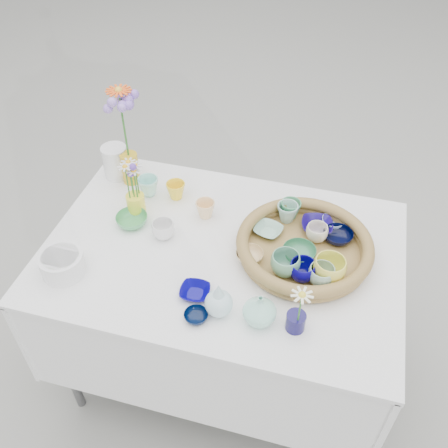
% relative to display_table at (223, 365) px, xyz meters
% --- Properties ---
extents(ground, '(80.00, 80.00, 0.00)m').
position_rel_display_table_xyz_m(ground, '(0.00, 0.00, 0.00)').
color(ground, '#A1A19A').
extents(display_table, '(1.26, 0.86, 0.77)m').
position_rel_display_table_xyz_m(display_table, '(0.00, 0.00, 0.00)').
color(display_table, white).
rests_on(display_table, ground).
extents(wicker_tray, '(0.47, 0.47, 0.08)m').
position_rel_display_table_xyz_m(wicker_tray, '(0.28, 0.05, 0.80)').
color(wicker_tray, brown).
rests_on(wicker_tray, display_table).
extents(tray_ceramic_0, '(0.13, 0.13, 0.03)m').
position_rel_display_table_xyz_m(tray_ceramic_0, '(0.31, 0.18, 0.80)').
color(tray_ceramic_0, '#140858').
rests_on(tray_ceramic_0, wicker_tray).
extents(tray_ceramic_1, '(0.12, 0.12, 0.03)m').
position_rel_display_table_xyz_m(tray_ceramic_1, '(0.39, 0.14, 0.80)').
color(tray_ceramic_1, black).
rests_on(tray_ceramic_1, wicker_tray).
extents(tray_ceramic_2, '(0.14, 0.14, 0.09)m').
position_rel_display_table_xyz_m(tray_ceramic_2, '(0.37, -0.05, 0.83)').
color(tray_ceramic_2, '#F8EC54').
rests_on(tray_ceramic_2, wicker_tray).
extents(tray_ceramic_3, '(0.15, 0.15, 0.04)m').
position_rel_display_table_xyz_m(tray_ceramic_3, '(0.27, 0.02, 0.80)').
color(tray_ceramic_3, '#33764D').
rests_on(tray_ceramic_3, wicker_tray).
extents(tray_ceramic_4, '(0.12, 0.12, 0.08)m').
position_rel_display_table_xyz_m(tray_ceramic_4, '(0.23, -0.06, 0.82)').
color(tray_ceramic_4, '#69AD85').
rests_on(tray_ceramic_4, wicker_tray).
extents(tray_ceramic_5, '(0.12, 0.12, 0.02)m').
position_rel_display_table_xyz_m(tray_ceramic_5, '(0.14, 0.11, 0.79)').
color(tray_ceramic_5, '#91C1AA').
rests_on(tray_ceramic_5, wicker_tray).
extents(tray_ceramic_6, '(0.08, 0.08, 0.07)m').
position_rel_display_table_xyz_m(tray_ceramic_6, '(0.19, 0.19, 0.82)').
color(tray_ceramic_6, '#9BC6BB').
rests_on(tray_ceramic_6, wicker_tray).
extents(tray_ceramic_7, '(0.08, 0.08, 0.06)m').
position_rel_display_table_xyz_m(tray_ceramic_7, '(0.31, 0.12, 0.81)').
color(tray_ceramic_7, white).
rests_on(tray_ceramic_7, wicker_tray).
extents(tray_ceramic_8, '(0.11, 0.11, 0.03)m').
position_rel_display_table_xyz_m(tray_ceramic_8, '(0.36, 0.21, 0.80)').
color(tray_ceramic_8, '#A3C2F6').
rests_on(tray_ceramic_8, wicker_tray).
extents(tray_ceramic_9, '(0.11, 0.11, 0.07)m').
position_rel_display_table_xyz_m(tray_ceramic_9, '(0.29, -0.07, 0.82)').
color(tray_ceramic_9, '#090373').
rests_on(tray_ceramic_9, wicker_tray).
extents(tray_ceramic_10, '(0.11, 0.11, 0.03)m').
position_rel_display_table_xyz_m(tray_ceramic_10, '(0.11, -0.03, 0.80)').
color(tray_ceramic_10, '#E2C183').
rests_on(tray_ceramic_10, wicker_tray).
extents(tray_ceramic_11, '(0.09, 0.09, 0.07)m').
position_rel_display_table_xyz_m(tray_ceramic_11, '(0.35, -0.08, 0.82)').
color(tray_ceramic_11, '#93BCA9').
rests_on(tray_ceramic_11, wicker_tray).
extents(tray_ceramic_12, '(0.09, 0.09, 0.07)m').
position_rel_display_table_xyz_m(tray_ceramic_12, '(0.20, 0.21, 0.82)').
color(tray_ceramic_12, '#489967').
rests_on(tray_ceramic_12, wicker_tray).
extents(loose_ceramic_0, '(0.10, 0.10, 0.07)m').
position_rel_display_table_xyz_m(loose_ceramic_0, '(-0.25, 0.23, 0.80)').
color(loose_ceramic_0, yellow).
rests_on(loose_ceramic_0, display_table).
extents(loose_ceramic_1, '(0.07, 0.07, 0.07)m').
position_rel_display_table_xyz_m(loose_ceramic_1, '(-0.11, 0.15, 0.80)').
color(loose_ceramic_1, '#FFD395').
rests_on(loose_ceramic_1, display_table).
extents(loose_ceramic_2, '(0.15, 0.15, 0.04)m').
position_rel_display_table_xyz_m(loose_ceramic_2, '(-0.36, 0.04, 0.78)').
color(loose_ceramic_2, '#46A25D').
rests_on(loose_ceramic_2, display_table).
extents(loose_ceramic_3, '(0.09, 0.09, 0.07)m').
position_rel_display_table_xyz_m(loose_ceramic_3, '(-0.22, 0.01, 0.80)').
color(loose_ceramic_3, white).
rests_on(loose_ceramic_3, display_table).
extents(loose_ceramic_4, '(0.10, 0.10, 0.02)m').
position_rel_display_table_xyz_m(loose_ceramic_4, '(-0.03, -0.22, 0.78)').
color(loose_ceramic_4, '#05016C').
rests_on(loose_ceramic_4, display_table).
extents(loose_ceramic_5, '(0.11, 0.11, 0.08)m').
position_rel_display_table_xyz_m(loose_ceramic_5, '(-0.36, 0.22, 0.80)').
color(loose_ceramic_5, '#A3ECDD').
rests_on(loose_ceramic_5, display_table).
extents(loose_ceramic_6, '(0.09, 0.09, 0.02)m').
position_rel_display_table_xyz_m(loose_ceramic_6, '(0.00, -0.31, 0.78)').
color(loose_ceramic_6, black).
rests_on(loose_ceramic_6, display_table).
extents(fluted_bowl, '(0.19, 0.19, 0.08)m').
position_rel_display_table_xyz_m(fluted_bowl, '(-0.49, -0.24, 0.80)').
color(fluted_bowl, white).
rests_on(fluted_bowl, display_table).
extents(bud_vase_paleblue, '(0.11, 0.11, 0.14)m').
position_rel_display_table_xyz_m(bud_vase_paleblue, '(0.06, -0.27, 0.83)').
color(bud_vase_paleblue, silver).
rests_on(bud_vase_paleblue, display_table).
extents(bud_vase_seafoam, '(0.13, 0.13, 0.11)m').
position_rel_display_table_xyz_m(bud_vase_seafoam, '(0.19, -0.26, 0.82)').
color(bud_vase_seafoam, '#A2EBD2').
rests_on(bud_vase_seafoam, display_table).
extents(bud_vase_cobalt, '(0.06, 0.06, 0.06)m').
position_rel_display_table_xyz_m(bud_vase_cobalt, '(0.30, -0.26, 0.80)').
color(bud_vase_cobalt, '#130E46').
rests_on(bud_vase_cobalt, display_table).
extents(single_daisy, '(0.09, 0.09, 0.14)m').
position_rel_display_table_xyz_m(single_daisy, '(0.31, -0.28, 0.88)').
color(single_daisy, white).
rests_on(single_daisy, bud_vase_cobalt).
extents(tall_vase_yellow, '(0.08, 0.08, 0.13)m').
position_rel_display_table_xyz_m(tall_vase_yellow, '(-0.46, 0.28, 0.83)').
color(tall_vase_yellow, gold).
rests_on(tall_vase_yellow, display_table).
extents(gerbera, '(0.13, 0.13, 0.29)m').
position_rel_display_table_xyz_m(gerbera, '(-0.47, 0.30, 1.03)').
color(gerbera, '#FF5D1B').
rests_on(gerbera, tall_vase_yellow).
extents(hydrangea, '(0.11, 0.11, 0.31)m').
position_rel_display_table_xyz_m(hydrangea, '(-0.46, 0.28, 1.01)').
color(hydrangea, '#845FCB').
rests_on(hydrangea, tall_vase_yellow).
extents(white_pitcher, '(0.15, 0.11, 0.14)m').
position_rel_display_table_xyz_m(white_pitcher, '(-0.54, 0.30, 0.83)').
color(white_pitcher, white).
rests_on(white_pitcher, display_table).
extents(daisy_cup, '(0.09, 0.09, 0.08)m').
position_rel_display_table_xyz_m(daisy_cup, '(-0.37, 0.11, 0.80)').
color(daisy_cup, '#FFF036').
rests_on(daisy_cup, display_table).
extents(daisy_posy, '(0.10, 0.10, 0.17)m').
position_rel_display_table_xyz_m(daisy_posy, '(-0.38, 0.11, 0.92)').
color(daisy_posy, silver).
rests_on(daisy_posy, daisy_cup).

